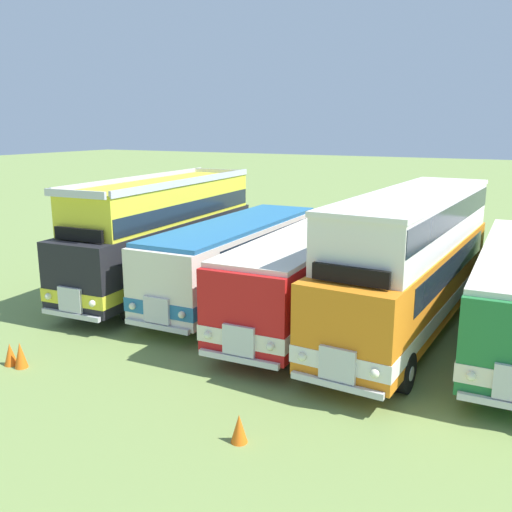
# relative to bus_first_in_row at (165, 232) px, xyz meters

# --- Properties ---
(ground_plane) EXTENTS (200.00, 200.00, 0.00)m
(ground_plane) POSITION_rel_bus_first_in_row_xyz_m (6.53, -0.20, -2.36)
(ground_plane) COLOR #7A934C
(bus_first_in_row) EXTENTS (3.14, 10.91, 4.52)m
(bus_first_in_row) POSITION_rel_bus_first_in_row_xyz_m (0.00, 0.00, 0.00)
(bus_first_in_row) COLOR black
(bus_first_in_row) RESTS_ON ground
(bus_second_in_row) EXTENTS (2.77, 10.20, 2.99)m
(bus_second_in_row) POSITION_rel_bus_first_in_row_xyz_m (3.27, 0.05, -0.61)
(bus_second_in_row) COLOR silver
(bus_second_in_row) RESTS_ON ground
(bus_third_in_row) EXTENTS (2.95, 11.21, 2.99)m
(bus_third_in_row) POSITION_rel_bus_first_in_row_xyz_m (6.53, -0.43, -0.60)
(bus_third_in_row) COLOR red
(bus_third_in_row) RESTS_ON ground
(bus_fourth_in_row) EXTENTS (3.14, 11.68, 4.49)m
(bus_fourth_in_row) POSITION_rel_bus_first_in_row_xyz_m (9.80, -0.37, 0.12)
(bus_fourth_in_row) COLOR orange
(bus_fourth_in_row) RESTS_ON ground
(cone_near_end) EXTENTS (0.36, 0.36, 0.73)m
(cone_near_end) POSITION_rel_bus_first_in_row_xyz_m (1.06, -8.08, -2.00)
(cone_near_end) COLOR orange
(cone_near_end) RESTS_ON ground
(cone_mid_row) EXTENTS (0.36, 0.36, 0.63)m
(cone_mid_row) POSITION_rel_bus_first_in_row_xyz_m (8.19, -8.55, -2.04)
(cone_mid_row) COLOR orange
(cone_mid_row) RESTS_ON ground
(cone_far_end) EXTENTS (0.36, 0.36, 0.63)m
(cone_far_end) POSITION_rel_bus_first_in_row_xyz_m (0.66, -8.10, -2.05)
(cone_far_end) COLOR orange
(cone_far_end) RESTS_ON ground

